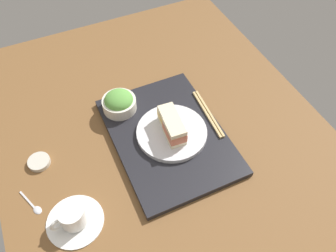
{
  "coord_description": "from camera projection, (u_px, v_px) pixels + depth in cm",
  "views": [
    {
      "loc": [
        -53.97,
        25.63,
        85.81
      ],
      "look_at": [
        4.36,
        -1.22,
        5.0
      ],
      "focal_mm": 36.99,
      "sensor_mm": 36.0,
      "label": 1
    }
  ],
  "objects": [
    {
      "name": "ground_plane",
      "position": [
        170.0,
        151.0,
        1.06
      ],
      "size": [
        140.0,
        100.0,
        3.0
      ],
      "primitive_type": "cube",
      "color": "brown"
    },
    {
      "name": "serving_tray",
      "position": [
        168.0,
        136.0,
        1.06
      ],
      "size": [
        44.68,
        32.29,
        1.88
      ],
      "primitive_type": "cube",
      "color": "black",
      "rests_on": "ground_plane"
    },
    {
      "name": "sandwich_plate",
      "position": [
        172.0,
        132.0,
        1.05
      ],
      "size": [
        21.41,
        21.41,
        1.51
      ],
      "primitive_type": "cylinder",
      "color": "silver",
      "rests_on": "serving_tray"
    },
    {
      "name": "sandwich_near",
      "position": [
        175.0,
        131.0,
        1.0
      ],
      "size": [
        7.91,
        5.45,
        5.99
      ],
      "color": "beige",
      "rests_on": "sandwich_plate"
    },
    {
      "name": "sandwich_far",
      "position": [
        169.0,
        118.0,
        1.03
      ],
      "size": [
        8.02,
        5.41,
        5.61
      ],
      "color": "beige",
      "rests_on": "sandwich_plate"
    },
    {
      "name": "salad_bowl",
      "position": [
        119.0,
        102.0,
        1.09
      ],
      "size": [
        10.8,
        10.8,
        6.47
      ],
      "color": "silver",
      "rests_on": "serving_tray"
    },
    {
      "name": "chopsticks_pair",
      "position": [
        208.0,
        113.0,
        1.1
      ],
      "size": [
        20.36,
        2.88,
        0.7
      ],
      "color": "tan",
      "rests_on": "serving_tray"
    },
    {
      "name": "coffee_cup",
      "position": [
        73.0,
        218.0,
        0.88
      ],
      "size": [
        14.93,
        14.93,
        6.5
      ],
      "color": "white",
      "rests_on": "ground_plane"
    },
    {
      "name": "small_sauce_dish",
      "position": [
        39.0,
        162.0,
        1.0
      ],
      "size": [
        6.39,
        6.39,
        1.38
      ],
      "primitive_type": "cylinder",
      "color": "beige",
      "rests_on": "ground_plane"
    },
    {
      "name": "teaspoon",
      "position": [
        34.0,
        206.0,
        0.92
      ],
      "size": [
        9.55,
        4.89,
        0.8
      ],
      "color": "silver",
      "rests_on": "ground_plane"
    }
  ]
}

